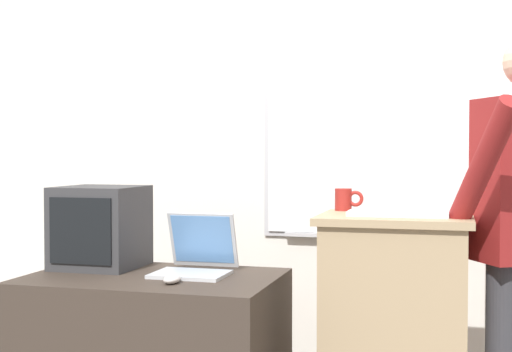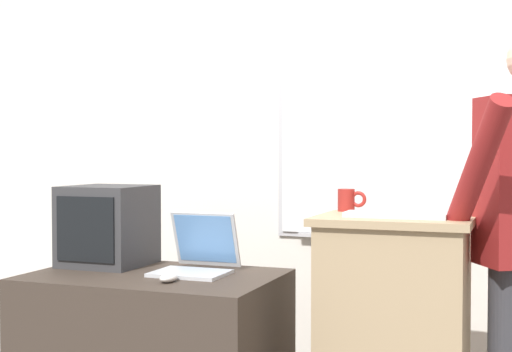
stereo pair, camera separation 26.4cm
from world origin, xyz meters
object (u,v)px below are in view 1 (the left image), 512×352
object	(u,v)px
lectern_podium	(394,343)
crt_monitor	(100,227)
laptop	(197,256)
computer_mouse_by_laptop	(172,279)
coffee_mug	(345,199)
wireless_keyboard	(398,214)

from	to	relation	value
lectern_podium	crt_monitor	xyz separation A→B (m)	(-1.27, -0.04, 0.43)
laptop	crt_monitor	bearing A→B (deg)	175.83
computer_mouse_by_laptop	coffee_mug	bearing A→B (deg)	39.30
laptop	coffee_mug	size ratio (longest dim) A/B	2.56
lectern_podium	laptop	size ratio (longest dim) A/B	3.28
crt_monitor	coffee_mug	distance (m)	1.08
wireless_keyboard	computer_mouse_by_laptop	bearing A→B (deg)	-162.65
computer_mouse_by_laptop	coffee_mug	world-z (taller)	coffee_mug
lectern_podium	coffee_mug	xyz separation A→B (m)	(-0.23, 0.17, 0.56)
crt_monitor	wireless_keyboard	bearing A→B (deg)	-1.01
coffee_mug	wireless_keyboard	bearing A→B (deg)	-43.39
computer_mouse_by_laptop	crt_monitor	xyz separation A→B (m)	(-0.45, 0.28, 0.16)
computer_mouse_by_laptop	crt_monitor	bearing A→B (deg)	147.98
laptop	crt_monitor	world-z (taller)	crt_monitor
wireless_keyboard	crt_monitor	size ratio (longest dim) A/B	1.07
computer_mouse_by_laptop	lectern_podium	bearing A→B (deg)	21.25
laptop	coffee_mug	xyz separation A→B (m)	(0.59, 0.24, 0.23)
wireless_keyboard	coffee_mug	xyz separation A→B (m)	(-0.24, 0.23, 0.04)
laptop	computer_mouse_by_laptop	size ratio (longest dim) A/B	3.14
wireless_keyboard	coffee_mug	distance (m)	0.33
crt_monitor	coffee_mug	world-z (taller)	crt_monitor
computer_mouse_by_laptop	coffee_mug	distance (m)	0.82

